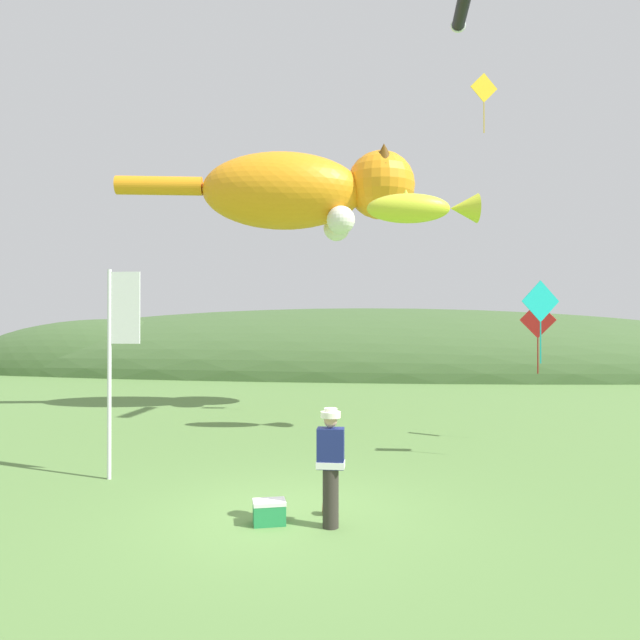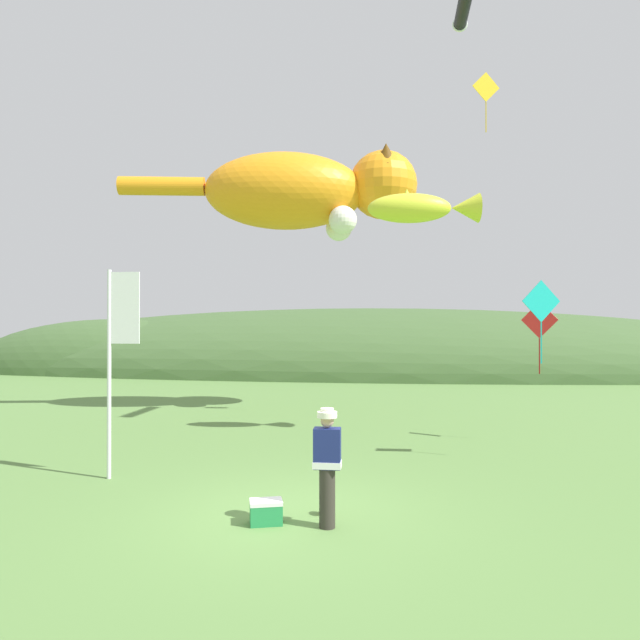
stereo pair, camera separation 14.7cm
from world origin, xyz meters
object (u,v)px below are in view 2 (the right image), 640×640
kite_fish_windsock (422,208)px  kite_diamond_gold (486,88)px  kite_giant_cat (306,192)px  kite_diamond_teal (541,302)px  picnic_cooler (266,512)px  kite_tube_streamer (464,3)px  kite_spool (324,508)px  kite_diamond_red (539,321)px  festival_banner_pole (117,342)px  festival_attendant (327,463)px

kite_fish_windsock → kite_diamond_gold: size_ratio=1.66×
kite_giant_cat → kite_diamond_teal: size_ratio=5.52×
picnic_cooler → kite_diamond_gold: size_ratio=0.32×
picnic_cooler → kite_tube_streamer: 14.02m
picnic_cooler → kite_giant_cat: size_ratio=0.06×
kite_tube_streamer → kite_diamond_gold: size_ratio=1.28×
kite_tube_streamer → kite_diamond_gold: (0.82, 1.61, -1.65)m
kite_spool → kite_diamond_red: bearing=51.1°
kite_giant_cat → kite_diamond_gold: bearing=-19.4°
festival_banner_pole → kite_giant_cat: 10.18m
festival_banner_pole → kite_giant_cat: size_ratio=0.41×
kite_giant_cat → kite_tube_streamer: bearing=-36.8°
kite_giant_cat → kite_fish_windsock: 5.71m
kite_giant_cat → kite_diamond_red: bearing=-32.7°
kite_spool → kite_diamond_teal: kite_diamond_teal is taller
festival_attendant → kite_giant_cat: (-1.88, 10.75, 6.56)m
kite_tube_streamer → kite_diamond_red: (1.76, -0.62, -8.53)m
festival_attendant → festival_banner_pole: (-4.38, 2.14, 1.73)m
festival_banner_pole → kite_diamond_red: bearing=25.8°
picnic_cooler → kite_giant_cat: bearing=95.0°
kite_spool → kite_tube_streamer: (3.04, 6.59, 11.52)m
kite_spool → kite_tube_streamer: kite_tube_streamer is taller
kite_spool → kite_diamond_red: 8.23m
kite_diamond_red → kite_diamond_teal: (-0.50, -2.13, 0.40)m
kite_spool → kite_diamond_red: kite_diamond_red is taller
festival_attendant → kite_tube_streamer: bearing=67.7°
picnic_cooler → kite_diamond_gold: kite_diamond_gold is taller
kite_diamond_gold → kite_tube_streamer: bearing=-117.1°
festival_attendant → kite_diamond_gold: 13.12m
picnic_cooler → kite_fish_windsock: size_ratio=0.19×
festival_attendant → kite_spool: (-0.11, 0.56, -0.85)m
kite_spool → kite_diamond_gold: (3.87, 8.20, 9.87)m
festival_banner_pole → kite_diamond_teal: festival_banner_pole is taller
kite_diamond_red → kite_diamond_teal: kite_diamond_teal is taller
festival_attendant → kite_diamond_teal: bearing=46.3°
festival_attendant → picnic_cooler: bearing=177.5°
kite_diamond_red → kite_diamond_teal: 2.23m
festival_banner_pole → kite_giant_cat: bearing=73.8°
kite_spool → picnic_cooler: (-0.82, -0.52, 0.07)m
festival_attendant → kite_tube_streamer: 13.18m
kite_fish_windsock → kite_spool: bearing=-107.3°
kite_fish_windsock → kite_diamond_red: size_ratio=1.61×
kite_spool → kite_tube_streamer: 13.62m
kite_giant_cat → picnic_cooler: bearing=-85.0°
kite_fish_windsock → festival_banner_pole: bearing=-144.0°
kite_tube_streamer → kite_spool: bearing=-114.8°
festival_attendant → kite_giant_cat: 12.73m
festival_attendant → kite_diamond_teal: kite_diamond_teal is taller
kite_giant_cat → kite_diamond_teal: (6.08, -6.35, -4.02)m
kite_fish_windsock → kite_diamond_gold: (1.99, 2.16, 3.92)m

